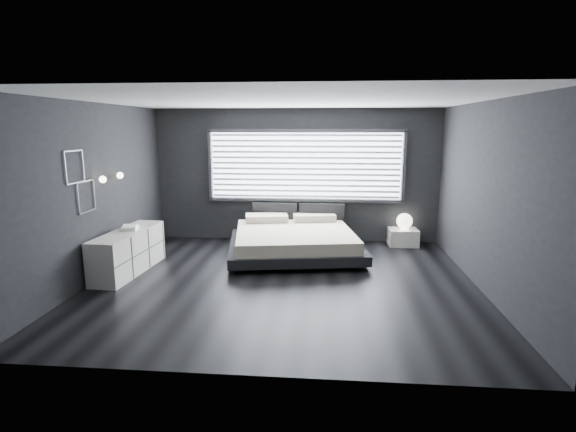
{
  "coord_description": "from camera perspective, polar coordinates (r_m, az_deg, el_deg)",
  "views": [
    {
      "loc": [
        0.68,
        -6.75,
        2.42
      ],
      "look_at": [
        0.0,
        0.85,
        0.9
      ],
      "focal_mm": 28.0,
      "sensor_mm": 36.0,
      "label": 1
    }
  ],
  "objects": [
    {
      "name": "nightstand",
      "position": [
        9.62,
        14.37,
        -2.61
      ],
      "size": [
        0.6,
        0.51,
        0.34
      ],
      "primitive_type": "cube",
      "rotation": [
        0.0,
        0.0,
        0.03
      ],
      "color": "white",
      "rests_on": "ground"
    },
    {
      "name": "wall_art_upper",
      "position": [
        7.22,
        -25.47,
        5.66
      ],
      "size": [
        0.01,
        0.48,
        0.48
      ],
      "color": "#47474C",
      "rests_on": "ground"
    },
    {
      "name": "room",
      "position": [
        6.86,
        -0.63,
        2.72
      ],
      "size": [
        6.04,
        6.0,
        2.8
      ],
      "color": "black",
      "rests_on": "ground"
    },
    {
      "name": "headboard",
      "position": [
        9.59,
        1.3,
        0.14
      ],
      "size": [
        1.96,
        0.16,
        0.52
      ],
      "color": "black",
      "rests_on": "ground"
    },
    {
      "name": "sconce_far",
      "position": [
        8.25,
        -20.58,
        4.85
      ],
      "size": [
        0.18,
        0.11,
        0.11
      ],
      "color": "silver",
      "rests_on": "ground"
    },
    {
      "name": "orb_lamp",
      "position": [
        9.59,
        14.57,
        -0.62
      ],
      "size": [
        0.32,
        0.32,
        0.32
      ],
      "primitive_type": "sphere",
      "color": "white",
      "rests_on": "nightstand"
    },
    {
      "name": "sconce_near",
      "position": [
        7.72,
        -22.48,
        4.32
      ],
      "size": [
        0.18,
        0.11,
        0.11
      ],
      "color": "silver",
      "rests_on": "ground"
    },
    {
      "name": "book_stack",
      "position": [
        8.07,
        -19.48,
        -1.39
      ],
      "size": [
        0.33,
        0.39,
        0.07
      ],
      "color": "white",
      "rests_on": "dresser"
    },
    {
      "name": "window",
      "position": [
        9.49,
        2.21,
        6.36
      ],
      "size": [
        4.14,
        0.09,
        1.52
      ],
      "color": "white",
      "rests_on": "ground"
    },
    {
      "name": "bed",
      "position": [
        8.63,
        0.77,
        -3.0
      ],
      "size": [
        2.79,
        2.7,
        0.63
      ],
      "color": "black",
      "rests_on": "ground"
    },
    {
      "name": "wall_art_lower",
      "position": [
        7.48,
        -24.21,
        2.29
      ],
      "size": [
        0.01,
        0.48,
        0.48
      ],
      "color": "#47474C",
      "rests_on": "ground"
    },
    {
      "name": "dresser",
      "position": [
        8.04,
        -19.58,
        -4.28
      ],
      "size": [
        0.61,
        1.8,
        0.71
      ],
      "color": "white",
      "rests_on": "ground"
    }
  ]
}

